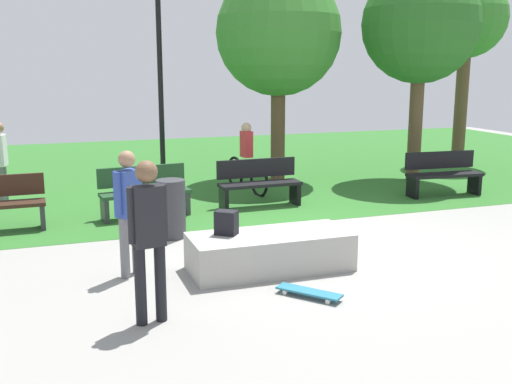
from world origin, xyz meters
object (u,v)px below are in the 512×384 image
object	(u,v)px
park_bench_center_lawn	(443,173)
lamp_post	(160,55)
skater_watching	(129,204)
park_bench_by_oak	(144,191)
skater_performing_trick	(148,229)
skateboard_by_ledge	(309,292)
park_bench_near_lamppost	(259,182)
concrete_ledge	(270,252)
tree_tall_oak	(421,26)
cyclist_on_bicycle	(246,162)
tree_broad_elm	(279,34)
tree_slender_maple	(467,21)
backpack_on_ledge	(226,223)
trash_bin	(171,209)

from	to	relation	value
park_bench_center_lawn	lamp_post	size ratio (longest dim) A/B	0.33
skater_watching	park_bench_by_oak	xyz separation A→B (m)	(0.66, 3.07, -0.47)
skater_performing_trick	skateboard_by_ledge	xyz separation A→B (m)	(1.88, 0.11, -0.96)
skater_watching	park_bench_near_lamppost	distance (m)	4.31
park_bench_center_lawn	lamp_post	xyz separation A→B (m)	(-5.27, 3.43, 2.43)
concrete_ledge	tree_tall_oak	xyz separation A→B (m)	(5.46, 4.92, 3.32)
park_bench_center_lawn	cyclist_on_bicycle	distance (m)	4.15
park_bench_center_lawn	tree_tall_oak	size ratio (longest dim) A/B	0.33
tree_broad_elm	park_bench_by_oak	bearing A→B (deg)	-144.22
tree_slender_maple	tree_broad_elm	bearing A→B (deg)	-173.86
skater_watching	tree_tall_oak	size ratio (longest dim) A/B	0.33
park_bench_near_lamppost	tree_tall_oak	world-z (taller)	tree_tall_oak
park_bench_by_oak	park_bench_center_lawn	distance (m)	6.21
skater_performing_trick	tree_tall_oak	size ratio (longest dim) A/B	0.35
concrete_ledge	park_bench_near_lamppost	bearing A→B (deg)	72.93
tree_broad_elm	cyclist_on_bicycle	size ratio (longest dim) A/B	2.69
lamp_post	skater_performing_trick	bearing A→B (deg)	-101.44
park_bench_near_lamppost	cyclist_on_bicycle	world-z (taller)	cyclist_on_bicycle
backpack_on_ledge	skater_performing_trick	distance (m)	1.86
tree_slender_maple	cyclist_on_bicycle	bearing A→B (deg)	-166.36
backpack_on_ledge	cyclist_on_bicycle	world-z (taller)	cyclist_on_bicycle
tree_tall_oak	trash_bin	size ratio (longest dim) A/B	5.30
concrete_ledge	park_bench_by_oak	bearing A→B (deg)	108.14
skater_watching	park_bench_by_oak	size ratio (longest dim) A/B	1.00
park_bench_near_lamppost	skater_performing_trick	bearing A→B (deg)	-121.25
tree_tall_oak	park_bench_center_lawn	bearing A→B (deg)	-103.04
concrete_ledge	skater_watching	bearing A→B (deg)	168.14
tree_tall_oak	tree_slender_maple	distance (m)	3.08
skater_performing_trick	tree_tall_oak	bearing A→B (deg)	40.13
skater_watching	tree_tall_oak	distance (m)	8.94
concrete_ledge	tree_tall_oak	size ratio (longest dim) A/B	0.44
tree_slender_maple	park_bench_near_lamppost	bearing A→B (deg)	-156.12
trash_bin	skater_watching	bearing A→B (deg)	-118.13
tree_broad_elm	lamp_post	xyz separation A→B (m)	(-2.62, 0.66, -0.47)
concrete_ledge	skateboard_by_ledge	distance (m)	1.10
tree_tall_oak	cyclist_on_bicycle	bearing A→B (deg)	179.00
concrete_ledge	tree_tall_oak	bearing A→B (deg)	42.00
tree_tall_oak	tree_broad_elm	world-z (taller)	tree_tall_oak
concrete_ledge	tree_slender_maple	size ratio (longest dim) A/B	0.43
skater_performing_trick	skateboard_by_ledge	distance (m)	2.11
skater_performing_trick	skater_watching	xyz separation A→B (m)	(-0.00, 1.57, -0.07)
park_bench_by_oak	lamp_post	size ratio (longest dim) A/B	0.34
skater_performing_trick	park_bench_near_lamppost	xyz separation A→B (m)	(2.88, 4.74, -0.55)
backpack_on_ledge	skater_performing_trick	xyz separation A→B (m)	(-1.23, -1.35, 0.37)
park_bench_center_lawn	tree_broad_elm	distance (m)	4.81
lamp_post	skater_watching	bearing A→B (deg)	-104.20
concrete_ledge	skater_watching	xyz separation A→B (m)	(-1.79, 0.38, 0.71)
tree_slender_maple	park_bench_center_lawn	bearing A→B (deg)	-131.12
trash_bin	tree_slender_maple	bearing A→B (deg)	27.46
skater_performing_trick	lamp_post	world-z (taller)	lamp_post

